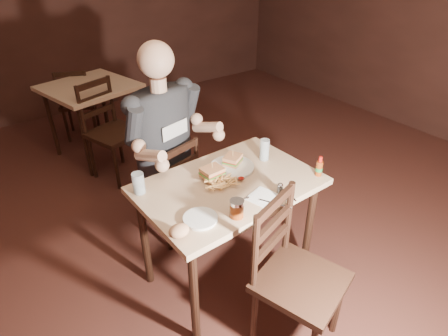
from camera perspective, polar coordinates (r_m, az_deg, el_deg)
room_shell at (r=2.19m, az=5.49°, el=15.05°), size 7.00×7.00×7.00m
main_table at (r=2.29m, az=0.74°, el=-4.26°), size 1.09×0.75×0.77m
bg_table at (r=4.07m, az=-19.72°, el=10.60°), size 0.96×0.96×0.77m
chair_far at (r=2.86m, az=-8.68°, el=-2.96°), size 0.47×0.50×0.83m
chair_near at (r=2.12m, az=11.70°, el=-16.59°), size 0.55×0.58×0.93m
bg_chair_far at (r=4.66m, az=-21.32°, el=9.30°), size 0.51×0.53×0.82m
bg_chair_near at (r=3.66m, az=-16.35°, el=5.17°), size 0.56×0.58×0.93m
diner at (r=2.55m, az=-8.81°, el=6.75°), size 0.72×0.62×1.07m
dinner_plate at (r=2.37m, az=1.25°, el=0.06°), size 0.28×0.28×0.02m
sandwich_left at (r=2.24m, az=-1.81°, el=-0.18°), size 0.13×0.11×0.11m
sandwich_right at (r=2.37m, az=1.35°, el=1.65°), size 0.15×0.14×0.10m
fries_pile at (r=2.18m, az=-0.42°, el=-2.18°), size 0.24×0.17×0.04m
ketchup_dollop at (r=2.25m, az=2.64°, el=-1.56°), size 0.04×0.04×0.01m
glass_left at (r=2.18m, az=-12.89°, el=-2.28°), size 0.07×0.07×0.13m
glass_right at (r=2.46m, az=6.19°, el=2.79°), size 0.06×0.06×0.14m
hot_sauce at (r=2.35m, az=14.34°, el=0.29°), size 0.04×0.04×0.13m
salt_shaker at (r=2.12m, az=9.57°, el=-4.09°), size 0.03×0.03×0.06m
pepper_shaker at (r=2.16m, az=8.54°, el=-3.13°), size 0.03×0.03×0.06m
syrup_dispenser at (r=1.95m, az=1.95°, el=-6.21°), size 0.08×0.08×0.10m
napkin at (r=2.13m, az=5.98°, el=-4.45°), size 0.20×0.19×0.00m
knife at (r=2.08m, az=7.90°, el=-5.45°), size 0.10×0.17×0.00m
fork at (r=2.17m, az=9.52°, el=-3.76°), size 0.04×0.17×0.01m
side_plate at (r=1.96m, az=-3.61°, el=-7.80°), size 0.18×0.18×0.01m
bread_roll at (r=1.84m, az=-6.88°, el=-9.48°), size 0.11×0.09×0.06m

